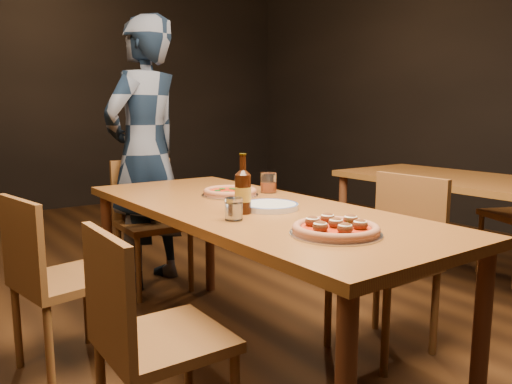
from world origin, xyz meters
TOP-DOWN VIEW (x-y plane):
  - ground at (0.00, 0.00)m, footprint 9.00×9.00m
  - table_main at (0.00, 0.00)m, footprint 0.80×2.00m
  - table_right at (1.70, -0.20)m, footprint 0.80×2.00m
  - chair_main_nw at (-0.61, -0.37)m, footprint 0.40×0.40m
  - chair_main_sw at (-0.70, 0.43)m, footprint 0.46×0.46m
  - chair_main_e at (0.58, -0.29)m, footprint 0.42×0.42m
  - chair_end at (0.05, 1.18)m, footprint 0.43×0.43m
  - pizza_meatball at (-0.07, -0.62)m, footprint 0.32×0.32m
  - pizza_margherita at (0.08, 0.29)m, footprint 0.29×0.29m
  - plate_stack at (0.03, -0.11)m, footprint 0.25×0.25m
  - beer_bottle at (-0.12, -0.12)m, footprint 0.07×0.07m
  - water_glass at (-0.22, -0.21)m, footprint 0.07×0.07m
  - amber_glass at (0.30, 0.25)m, footprint 0.08×0.08m
  - diner at (0.07, 1.31)m, footprint 0.77×0.66m

SIDE VIEW (x-z plane):
  - ground at x=0.00m, z-range 0.00..0.00m
  - chair_main_nw at x=-0.61m, z-range 0.00..0.85m
  - chair_main_sw at x=-0.70m, z-range 0.00..0.85m
  - chair_end at x=0.05m, z-range 0.00..0.89m
  - chair_main_e at x=0.58m, z-range 0.00..0.90m
  - table_main at x=0.00m, z-range 0.30..1.05m
  - table_right at x=1.70m, z-range 0.30..1.05m
  - plate_stack at x=0.03m, z-range 0.75..0.77m
  - pizza_margherita at x=0.08m, z-range 0.75..0.79m
  - pizza_meatball at x=-0.07m, z-range 0.74..0.80m
  - water_glass at x=-0.22m, z-range 0.75..0.84m
  - amber_glass at x=0.30m, z-range 0.75..0.85m
  - beer_bottle at x=-0.12m, z-range 0.72..0.96m
  - diner at x=0.07m, z-range 0.00..1.79m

